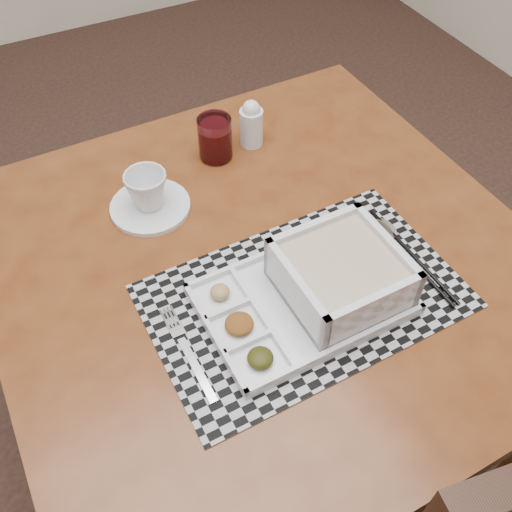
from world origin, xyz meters
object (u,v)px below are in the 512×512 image
Objects in this scene: dining_table at (265,281)px; cup at (147,190)px; serving_tray at (329,284)px; creamer_bottle at (251,124)px; juice_glass at (215,140)px.

cup reaches higher than dining_table.
cup is (-0.14, 0.20, 0.12)m from dining_table.
dining_table is 0.27m from cup.
serving_tray is 0.38m from cup.
dining_table is 2.89× the size of serving_tray.
serving_tray is 3.17× the size of creamer_bottle.
dining_table is at bearing -112.18° from creamer_bottle.
creamer_bottle is at bearing 4.27° from juice_glass.
creamer_bottle is (0.08, 0.01, 0.01)m from juice_glass.
cup is 0.27m from creamer_bottle.
juice_glass reaches higher than dining_table.
dining_table is 10.33× the size of juice_glass.
cup is at bearing 124.25° from dining_table.
cup is 0.77× the size of creamer_bottle.
creamer_bottle is (0.26, 0.09, 0.00)m from cup.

